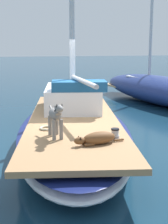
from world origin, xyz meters
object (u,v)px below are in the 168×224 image
(dog_grey, at_px, (56,116))
(deck_winch, at_px, (115,134))
(moored_boat_starboard_side, at_px, (160,89))
(sailboat_main, at_px, (74,131))
(dog_brown, at_px, (97,138))
(coiled_rope, at_px, (47,128))

(dog_grey, bearing_deg, deck_winch, -20.52)
(dog_grey, xyz_separation_m, moored_boat_starboard_side, (5.35, 6.28, -0.49))
(deck_winch, xyz_separation_m, moored_boat_starboard_side, (4.32, 6.67, -0.17))
(sailboat_main, xyz_separation_m, dog_grey, (-0.68, -1.54, 0.75))
(sailboat_main, xyz_separation_m, deck_winch, (0.35, -1.93, 0.42))
(dog_brown, relative_size, coiled_rope, 2.94)
(sailboat_main, xyz_separation_m, coiled_rope, (-0.75, -0.87, 0.35))
(dog_brown, xyz_separation_m, deck_winch, (0.40, 0.20, -0.01))
(sailboat_main, relative_size, coiled_rope, 23.41)
(sailboat_main, bearing_deg, moored_boat_starboard_side, 45.43)
(dog_brown, relative_size, moored_boat_starboard_side, 0.12)
(dog_grey, height_order, moored_boat_starboard_side, moored_boat_starboard_side)
(coiled_rope, bearing_deg, dog_brown, -60.92)
(moored_boat_starboard_side, bearing_deg, deck_winch, -122.94)
(sailboat_main, xyz_separation_m, dog_brown, (-0.05, -2.12, 0.43))
(coiled_rope, xyz_separation_m, moored_boat_starboard_side, (5.42, 5.61, -0.09))
(moored_boat_starboard_side, bearing_deg, dog_brown, -124.50)
(moored_boat_starboard_side, bearing_deg, dog_grey, -130.40)
(dog_grey, distance_m, deck_winch, 1.14)
(dog_grey, relative_size, moored_boat_starboard_side, 0.11)
(sailboat_main, distance_m, dog_grey, 1.84)
(moored_boat_starboard_side, bearing_deg, sailboat_main, -134.57)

